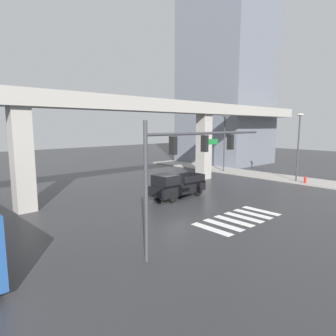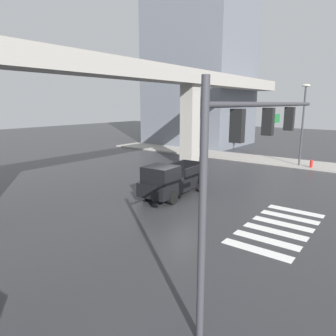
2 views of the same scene
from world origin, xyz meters
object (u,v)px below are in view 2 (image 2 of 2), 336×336
Objects in this scene: pickup_truck at (172,181)px; street_lamp_near_corner at (303,116)px; traffic_signal_mast at (253,142)px; street_lamp_mid_block at (208,114)px; fire_hydrant at (311,164)px.

street_lamp_near_corner reaches higher than pickup_truck.
street_lamp_mid_block is (20.44, 13.12, 0.00)m from traffic_signal_mast.
street_lamp_near_corner reaches higher than fire_hydrant.
street_lamp_near_corner is 8.52× the size of fire_hydrant.
pickup_truck is 15.57m from street_lamp_mid_block.
street_lamp_mid_block is (0.00, 9.48, 0.00)m from street_lamp_near_corner.
fire_hydrant is at bearing -109.92° from street_lamp_near_corner.
fire_hydrant is (20.04, 2.54, -4.12)m from traffic_signal_mast.
street_lamp_near_corner is 4.29m from fire_hydrant.
street_lamp_near_corner reaches higher than traffic_signal_mast.
pickup_truck is at bearing 49.74° from traffic_signal_mast.
traffic_signal_mast is 1.20× the size of street_lamp_mid_block.
pickup_truck is 6.10× the size of fire_hydrant.
pickup_truck is at bearing 164.60° from street_lamp_near_corner.
street_lamp_near_corner is at bearing 10.10° from traffic_signal_mast.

